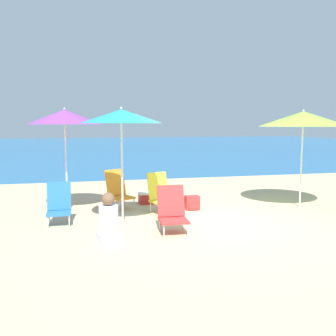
{
  "coord_description": "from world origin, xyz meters",
  "views": [
    {
      "loc": [
        -2.55,
        -6.92,
        1.94
      ],
      "look_at": [
        -0.71,
        0.82,
        1.0
      ],
      "focal_mm": 40.0,
      "sensor_mm": 36.0,
      "label": 1
    }
  ],
  "objects_px": {
    "beach_umbrella_purple": "(65,117)",
    "person_seated_near": "(109,222)",
    "beach_umbrella_lime": "(303,119)",
    "beach_umbrella_teal": "(121,116)",
    "beach_chair_yellow": "(160,193)",
    "beach_chair_orange": "(118,190)",
    "backpack_red": "(192,203)",
    "beach_chair_blue": "(59,204)",
    "beach_chair_red": "(172,210)",
    "cooler_box": "(147,197)"
  },
  "relations": [
    {
      "from": "beach_umbrella_teal",
      "to": "beach_chair_yellow",
      "type": "height_order",
      "value": "beach_umbrella_teal"
    },
    {
      "from": "beach_chair_blue",
      "to": "beach_chair_yellow",
      "type": "xyz_separation_m",
      "value": [
        2.12,
        0.46,
        0.03
      ]
    },
    {
      "from": "beach_umbrella_purple",
      "to": "beach_chair_orange",
      "type": "bearing_deg",
      "value": 1.49
    },
    {
      "from": "beach_umbrella_lime",
      "to": "beach_umbrella_purple",
      "type": "relative_size",
      "value": 0.99
    },
    {
      "from": "cooler_box",
      "to": "beach_umbrella_teal",
      "type": "bearing_deg",
      "value": -113.63
    },
    {
      "from": "person_seated_near",
      "to": "cooler_box",
      "type": "relative_size",
      "value": 2.06
    },
    {
      "from": "beach_umbrella_lime",
      "to": "beach_chair_red",
      "type": "height_order",
      "value": "beach_umbrella_lime"
    },
    {
      "from": "person_seated_near",
      "to": "backpack_red",
      "type": "height_order",
      "value": "person_seated_near"
    },
    {
      "from": "beach_chair_yellow",
      "to": "beach_chair_orange",
      "type": "relative_size",
      "value": 0.98
    },
    {
      "from": "beach_chair_yellow",
      "to": "person_seated_near",
      "type": "height_order",
      "value": "beach_chair_yellow"
    },
    {
      "from": "beach_umbrella_purple",
      "to": "beach_chair_yellow",
      "type": "bearing_deg",
      "value": -15.69
    },
    {
      "from": "cooler_box",
      "to": "beach_chair_blue",
      "type": "bearing_deg",
      "value": -144.33
    },
    {
      "from": "beach_chair_blue",
      "to": "beach_chair_yellow",
      "type": "distance_m",
      "value": 2.17
    },
    {
      "from": "beach_umbrella_purple",
      "to": "cooler_box",
      "type": "distance_m",
      "value": 2.73
    },
    {
      "from": "beach_umbrella_purple",
      "to": "person_seated_near",
      "type": "height_order",
      "value": "beach_umbrella_purple"
    },
    {
      "from": "beach_chair_yellow",
      "to": "beach_chair_red",
      "type": "bearing_deg",
      "value": -110.58
    },
    {
      "from": "cooler_box",
      "to": "beach_umbrella_lime",
      "type": "bearing_deg",
      "value": -18.64
    },
    {
      "from": "backpack_red",
      "to": "person_seated_near",
      "type": "bearing_deg",
      "value": -136.32
    },
    {
      "from": "beach_umbrella_purple",
      "to": "beach_chair_orange",
      "type": "xyz_separation_m",
      "value": [
        1.13,
        0.03,
        -1.64
      ]
    },
    {
      "from": "beach_chair_yellow",
      "to": "cooler_box",
      "type": "bearing_deg",
      "value": 80.26
    },
    {
      "from": "beach_umbrella_lime",
      "to": "backpack_red",
      "type": "distance_m",
      "value": 3.2
    },
    {
      "from": "beach_umbrella_lime",
      "to": "beach_chair_blue",
      "type": "distance_m",
      "value": 5.7
    },
    {
      "from": "beach_chair_blue",
      "to": "beach_umbrella_purple",
      "type": "bearing_deg",
      "value": 83.31
    },
    {
      "from": "beach_chair_blue",
      "to": "beach_chair_red",
      "type": "height_order",
      "value": "beach_chair_red"
    },
    {
      "from": "person_seated_near",
      "to": "beach_chair_yellow",
      "type": "bearing_deg",
      "value": 43.88
    },
    {
      "from": "beach_umbrella_lime",
      "to": "beach_chair_red",
      "type": "xyz_separation_m",
      "value": [
        -3.43,
        -1.3,
        -1.66
      ]
    },
    {
      "from": "beach_chair_blue",
      "to": "beach_chair_yellow",
      "type": "relative_size",
      "value": 0.93
    },
    {
      "from": "beach_umbrella_lime",
      "to": "person_seated_near",
      "type": "height_order",
      "value": "beach_umbrella_lime"
    },
    {
      "from": "beach_chair_yellow",
      "to": "beach_chair_blue",
      "type": "bearing_deg",
      "value": 175.57
    },
    {
      "from": "beach_umbrella_teal",
      "to": "person_seated_near",
      "type": "bearing_deg",
      "value": -109.05
    },
    {
      "from": "beach_umbrella_purple",
      "to": "backpack_red",
      "type": "bearing_deg",
      "value": -9.88
    },
    {
      "from": "beach_chair_red",
      "to": "cooler_box",
      "type": "bearing_deg",
      "value": 93.08
    },
    {
      "from": "beach_umbrella_teal",
      "to": "beach_chair_orange",
      "type": "bearing_deg",
      "value": 87.53
    },
    {
      "from": "beach_chair_orange",
      "to": "person_seated_near",
      "type": "distance_m",
      "value": 2.48
    },
    {
      "from": "beach_umbrella_teal",
      "to": "beach_umbrella_lime",
      "type": "bearing_deg",
      "value": 9.06
    },
    {
      "from": "beach_chair_orange",
      "to": "backpack_red",
      "type": "xyz_separation_m",
      "value": [
        1.62,
        -0.51,
        -0.29
      ]
    },
    {
      "from": "beach_chair_blue",
      "to": "beach_chair_orange",
      "type": "distance_m",
      "value": 1.64
    },
    {
      "from": "beach_chair_yellow",
      "to": "cooler_box",
      "type": "relative_size",
      "value": 2.17
    },
    {
      "from": "person_seated_near",
      "to": "beach_umbrella_teal",
      "type": "bearing_deg",
      "value": 59.13
    },
    {
      "from": "beach_umbrella_teal",
      "to": "backpack_red",
      "type": "height_order",
      "value": "beach_umbrella_teal"
    },
    {
      "from": "beach_umbrella_lime",
      "to": "beach_chair_yellow",
      "type": "xyz_separation_m",
      "value": [
        -3.33,
        0.19,
        -1.63
      ]
    },
    {
      "from": "person_seated_near",
      "to": "backpack_red",
      "type": "xyz_separation_m",
      "value": [
        2.03,
        1.94,
        -0.18
      ]
    },
    {
      "from": "beach_umbrella_teal",
      "to": "person_seated_near",
      "type": "xyz_separation_m",
      "value": [
        -0.34,
        -0.99,
        -1.74
      ]
    },
    {
      "from": "beach_umbrella_purple",
      "to": "beach_umbrella_lime",
      "type": "bearing_deg",
      "value": -8.01
    },
    {
      "from": "person_seated_near",
      "to": "backpack_red",
      "type": "distance_m",
      "value": 2.81
    },
    {
      "from": "beach_umbrella_lime",
      "to": "beach_umbrella_teal",
      "type": "height_order",
      "value": "beach_umbrella_lime"
    },
    {
      "from": "beach_chair_blue",
      "to": "beach_chair_red",
      "type": "relative_size",
      "value": 0.99
    },
    {
      "from": "beach_chair_orange",
      "to": "cooler_box",
      "type": "bearing_deg",
      "value": 0.4
    },
    {
      "from": "beach_chair_blue",
      "to": "beach_chair_red",
      "type": "bearing_deg",
      "value": -26.79
    },
    {
      "from": "beach_chair_blue",
      "to": "beach_chair_orange",
      "type": "height_order",
      "value": "beach_chair_orange"
    }
  ]
}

